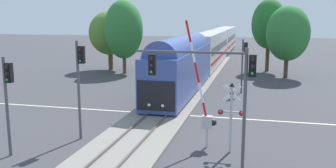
# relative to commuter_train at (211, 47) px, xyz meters

# --- Properties ---
(ground_plane) EXTENTS (220.00, 220.00, 0.00)m
(ground_plane) POSITION_rel_commuter_train_xyz_m (-0.00, -29.82, -2.73)
(ground_plane) COLOR #3D3D42
(road_centre_stripe) EXTENTS (44.00, 0.20, 0.01)m
(road_centre_stripe) POSITION_rel_commuter_train_xyz_m (-0.00, -29.82, -2.72)
(road_centre_stripe) COLOR beige
(road_centre_stripe) RESTS_ON ground
(railway_track) EXTENTS (4.40, 80.00, 0.32)m
(railway_track) POSITION_rel_commuter_train_xyz_m (-0.00, -29.82, -2.63)
(railway_track) COLOR gray
(railway_track) RESTS_ON ground
(commuter_train) EXTENTS (3.04, 66.68, 5.16)m
(commuter_train) POSITION_rel_commuter_train_xyz_m (0.00, 0.00, 0.00)
(commuter_train) COLOR #384C93
(commuter_train) RESTS_ON railway_track
(crossing_gate_near) EXTENTS (1.82, 0.40, 7.01)m
(crossing_gate_near) POSITION_rel_commuter_train_xyz_m (4.18, -36.17, -0.57)
(crossing_gate_near) COLOR #B7B7BC
(crossing_gate_near) RESTS_ON ground
(crossing_signal_mast) EXTENTS (1.36, 0.44, 3.81)m
(crossing_signal_mast) POSITION_rel_commuter_train_xyz_m (5.62, -36.66, -0.40)
(crossing_signal_mast) COLOR #B2B2B7
(crossing_signal_mast) RESTS_ON ground
(traffic_signal_near_right) EXTENTS (5.66, 0.38, 5.80)m
(traffic_signal_near_right) POSITION_rel_commuter_train_xyz_m (4.84, -38.81, 1.69)
(traffic_signal_near_right) COLOR #4C4C51
(traffic_signal_near_right) RESTS_ON ground
(traffic_signal_near_left) EXTENTS (0.53, 0.38, 5.20)m
(traffic_signal_near_left) POSITION_rel_commuter_train_xyz_m (-5.39, -39.89, 0.76)
(traffic_signal_near_left) COLOR #4C4C51
(traffic_signal_near_left) RESTS_ON ground
(traffic_signal_far_side) EXTENTS (0.53, 0.38, 5.13)m
(traffic_signal_far_side) POSITION_rel_commuter_train_xyz_m (5.62, -20.51, 0.71)
(traffic_signal_far_side) COLOR #4C4C51
(traffic_signal_far_side) RESTS_ON ground
(traffic_signal_median) EXTENTS (0.53, 0.38, 5.84)m
(traffic_signal_median) POSITION_rel_commuter_train_xyz_m (-3.08, -36.53, 1.18)
(traffic_signal_median) COLOR #4C4C51
(traffic_signal_median) RESTS_ON ground
(oak_behind_train) EXTENTS (4.87, 4.87, 9.34)m
(oak_behind_train) POSITION_rel_commuter_train_xyz_m (-9.72, -11.49, 2.89)
(oak_behind_train) COLOR brown
(oak_behind_train) RESTS_ON ground
(pine_left_background) EXTENTS (5.63, 5.63, 8.00)m
(pine_left_background) POSITION_rel_commuter_train_xyz_m (-12.70, -8.87, 2.29)
(pine_left_background) COLOR brown
(pine_left_background) RESTS_ON ground
(oak_far_right) EXTENTS (5.03, 5.03, 8.54)m
(oak_far_right) POSITION_rel_commuter_train_xyz_m (10.21, -10.16, 2.55)
(oak_far_right) COLOR #4C3828
(oak_far_right) RESTS_ON ground
(elm_centre_background) EXTENTS (4.52, 4.52, 9.51)m
(elm_centre_background) POSITION_rel_commuter_train_xyz_m (8.16, -5.13, 3.50)
(elm_centre_background) COLOR #4C3828
(elm_centre_background) RESTS_ON ground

